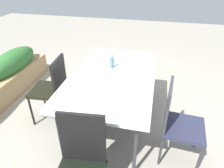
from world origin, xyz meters
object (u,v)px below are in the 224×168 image
at_px(chair_far_side, 52,86).
at_px(flower_vase, 112,60).
at_px(chair_near_left, 177,120).
at_px(dining_table, 112,79).
at_px(chair_end_left, 81,164).

xyz_separation_m(chair_far_side, flower_vase, (0.29, -0.77, 0.33)).
bearing_deg(chair_far_side, chair_near_left, -105.33).
height_order(chair_near_left, flower_vase, flower_vase).
bearing_deg(dining_table, chair_end_left, 179.59).
height_order(chair_far_side, chair_end_left, chair_end_left).
distance_m(chair_near_left, chair_end_left, 1.12).
xyz_separation_m(chair_end_left, flower_vase, (1.36, 0.04, 0.34)).
bearing_deg(flower_vase, chair_far_side, 110.82).
bearing_deg(dining_table, flower_vase, 11.84).
bearing_deg(chair_far_side, dining_table, -89.50).
bearing_deg(flower_vase, dining_table, -168.16).
bearing_deg(dining_table, chair_near_left, -115.05).
distance_m(dining_table, chair_near_left, 0.92).
distance_m(dining_table, flower_vase, 0.27).
relative_size(dining_table, chair_far_side, 1.80).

